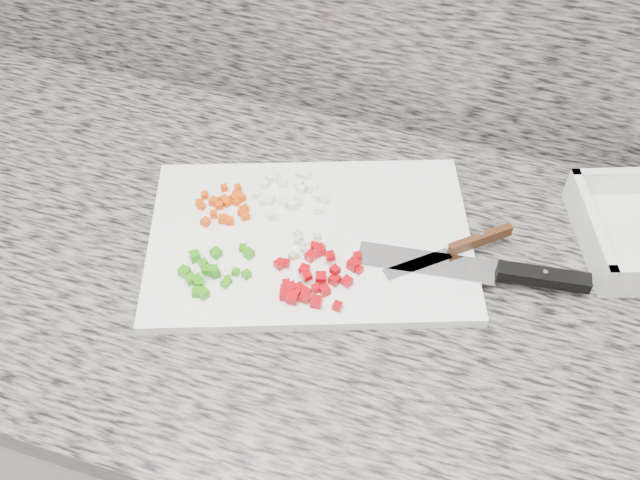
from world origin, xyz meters
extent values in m
cube|color=beige|center=(0.00, 1.44, 0.43)|extent=(3.92, 0.62, 0.86)
cube|color=slate|center=(0.00, 1.44, 0.88)|extent=(3.96, 0.64, 0.04)
cube|color=white|center=(-0.01, 1.47, 0.91)|extent=(0.48, 0.40, 0.01)
cube|color=#D53F04|center=(-0.12, 1.50, 0.92)|extent=(0.01, 0.01, 0.01)
cube|color=#D53F04|center=(-0.12, 1.46, 0.92)|extent=(0.01, 0.01, 0.01)
cube|color=#D53F04|center=(-0.10, 1.48, 0.92)|extent=(0.01, 0.01, 0.01)
cube|color=#D53F04|center=(-0.13, 1.49, 0.92)|extent=(0.02, 0.02, 0.01)
cube|color=#D53F04|center=(-0.16, 1.48, 0.92)|extent=(0.01, 0.01, 0.01)
cube|color=#D53F04|center=(-0.10, 1.49, 0.92)|extent=(0.01, 0.01, 0.01)
cube|color=#D53F04|center=(-0.14, 1.50, 0.92)|extent=(0.01, 0.01, 0.01)
cube|color=#D53F04|center=(-0.15, 1.49, 0.92)|extent=(0.01, 0.01, 0.01)
cube|color=#D53F04|center=(-0.14, 1.47, 0.92)|extent=(0.01, 0.01, 0.01)
cube|color=#D53F04|center=(-0.13, 1.52, 0.92)|extent=(0.01, 0.01, 0.01)
cube|color=#D53F04|center=(-0.10, 1.48, 0.92)|extent=(0.01, 0.01, 0.01)
cube|color=#D53F04|center=(-0.12, 1.50, 0.92)|extent=(0.01, 0.01, 0.01)
cube|color=#D53F04|center=(-0.14, 1.45, 0.92)|extent=(0.01, 0.01, 0.01)
cube|color=#D53F04|center=(-0.17, 1.48, 0.92)|extent=(0.01, 0.01, 0.01)
cube|color=#D53F04|center=(-0.15, 1.52, 0.92)|extent=(0.01, 0.01, 0.01)
cube|color=#D53F04|center=(-0.14, 1.49, 0.92)|extent=(0.01, 0.01, 0.01)
cube|color=#D53F04|center=(-0.17, 1.50, 0.92)|extent=(0.01, 0.01, 0.01)
cube|color=#D53F04|center=(-0.13, 1.51, 0.92)|extent=(0.01, 0.01, 0.01)
cube|color=#D53F04|center=(-0.12, 1.51, 0.92)|extent=(0.01, 0.01, 0.01)
cube|color=#D53F04|center=(-0.12, 1.46, 0.92)|extent=(0.01, 0.01, 0.01)
cube|color=#D53F04|center=(-0.11, 1.46, 0.92)|extent=(0.01, 0.01, 0.01)
cube|color=white|center=(-0.03, 1.56, 0.92)|extent=(0.01, 0.01, 0.01)
cube|color=white|center=(-0.06, 1.58, 0.92)|extent=(0.01, 0.01, 0.01)
cube|color=white|center=(-0.05, 1.52, 0.92)|extent=(0.02, 0.02, 0.01)
cube|color=white|center=(-0.10, 1.54, 0.92)|extent=(0.01, 0.01, 0.01)
cube|color=white|center=(-0.02, 1.54, 0.92)|extent=(0.02, 0.02, 0.01)
cube|color=white|center=(-0.04, 1.52, 0.93)|extent=(0.01, 0.01, 0.01)
cube|color=white|center=(-0.06, 1.52, 0.92)|extent=(0.01, 0.01, 0.01)
cube|color=white|center=(-0.10, 1.52, 0.92)|extent=(0.01, 0.01, 0.01)
cube|color=white|center=(-0.08, 1.51, 0.92)|extent=(0.01, 0.01, 0.01)
cube|color=white|center=(-0.04, 1.56, 0.92)|extent=(0.02, 0.02, 0.01)
cube|color=white|center=(-0.05, 1.57, 0.92)|extent=(0.01, 0.01, 0.01)
cube|color=white|center=(-0.07, 1.49, 0.92)|extent=(0.02, 0.02, 0.01)
cube|color=white|center=(-0.04, 1.55, 0.92)|extent=(0.01, 0.01, 0.01)
cube|color=white|center=(-0.03, 1.55, 0.92)|extent=(0.01, 0.01, 0.01)
cube|color=white|center=(-0.05, 1.55, 0.92)|extent=(0.02, 0.02, 0.01)
cube|color=white|center=(-0.08, 1.52, 0.92)|extent=(0.01, 0.01, 0.01)
cube|color=white|center=(-0.01, 1.54, 0.92)|extent=(0.01, 0.01, 0.01)
cube|color=white|center=(-0.09, 1.56, 0.92)|extent=(0.01, 0.01, 0.01)
cube|color=white|center=(-0.09, 1.51, 0.92)|extent=(0.02, 0.02, 0.01)
cube|color=white|center=(-0.02, 1.54, 0.92)|extent=(0.02, 0.02, 0.01)
cube|color=white|center=(-0.07, 1.55, 0.92)|extent=(0.01, 0.01, 0.01)
cube|color=white|center=(-0.01, 1.52, 0.92)|extent=(0.01, 0.01, 0.01)
cube|color=white|center=(-0.09, 1.55, 0.92)|extent=(0.02, 0.02, 0.01)
cube|color=white|center=(-0.01, 1.54, 0.92)|extent=(0.02, 0.02, 0.01)
cube|color=#26890C|center=(-0.13, 1.39, 0.92)|extent=(0.02, 0.02, 0.01)
cube|color=#26890C|center=(-0.08, 1.37, 0.92)|extent=(0.01, 0.01, 0.01)
cube|color=#26890C|center=(-0.10, 1.38, 0.92)|extent=(0.01, 0.01, 0.01)
cube|color=#26890C|center=(-0.08, 1.39, 0.92)|extent=(0.01, 0.01, 0.01)
cube|color=#26890C|center=(-0.10, 1.38, 0.93)|extent=(0.01, 0.01, 0.01)
cube|color=#26890C|center=(-0.12, 1.36, 0.92)|extent=(0.02, 0.02, 0.01)
cube|color=#26890C|center=(-0.14, 1.37, 0.92)|extent=(0.01, 0.01, 0.01)
cube|color=#26890C|center=(-0.07, 1.42, 0.92)|extent=(0.01, 0.01, 0.01)
cube|color=#26890C|center=(-0.08, 1.37, 0.92)|extent=(0.01, 0.01, 0.01)
cube|color=#26890C|center=(-0.11, 1.37, 0.93)|extent=(0.01, 0.01, 0.01)
cube|color=#26890C|center=(-0.10, 1.34, 0.92)|extent=(0.02, 0.02, 0.01)
cube|color=#26890C|center=(-0.12, 1.38, 0.93)|extent=(0.01, 0.01, 0.01)
cube|color=#26890C|center=(-0.11, 1.36, 0.92)|extent=(0.01, 0.01, 0.01)
cube|color=#26890C|center=(-0.11, 1.41, 0.92)|extent=(0.02, 0.02, 0.01)
cube|color=#26890C|center=(-0.11, 1.34, 0.92)|extent=(0.01, 0.01, 0.01)
cube|color=#26890C|center=(-0.06, 1.39, 0.92)|extent=(0.01, 0.01, 0.01)
cube|color=#26890C|center=(-0.10, 1.35, 0.92)|extent=(0.01, 0.01, 0.01)
cube|color=#26890C|center=(-0.08, 1.43, 0.92)|extent=(0.01, 0.01, 0.01)
cube|color=#26890C|center=(-0.12, 1.36, 0.92)|extent=(0.02, 0.02, 0.01)
cube|color=#AB020A|center=(0.00, 1.46, 0.92)|extent=(0.01, 0.01, 0.01)
cube|color=#AB020A|center=(0.04, 1.39, 0.92)|extent=(0.02, 0.02, 0.01)
cube|color=#AB020A|center=(0.01, 1.40, 0.93)|extent=(0.02, 0.02, 0.01)
cube|color=#AB020A|center=(0.00, 1.38, 0.92)|extent=(0.02, 0.02, 0.01)
cube|color=#AB020A|center=(0.03, 1.41, 0.92)|extent=(0.02, 0.02, 0.01)
cube|color=#AB020A|center=(0.01, 1.45, 0.92)|extent=(0.02, 0.02, 0.01)
cube|color=#AB020A|center=(0.06, 1.38, 0.92)|extent=(0.01, 0.01, 0.01)
cube|color=#AB020A|center=(0.06, 1.44, 0.92)|extent=(0.02, 0.02, 0.01)
cube|color=#AB020A|center=(0.07, 1.44, 0.92)|extent=(0.01, 0.01, 0.01)
cube|color=#AB020A|center=(-0.02, 1.42, 0.92)|extent=(0.01, 0.01, 0.01)
cube|color=#AB020A|center=(0.01, 1.41, 0.93)|extent=(0.01, 0.01, 0.01)
cube|color=#AB020A|center=(-0.01, 1.39, 0.92)|extent=(0.01, 0.01, 0.01)
cube|color=#AB020A|center=(0.03, 1.44, 0.93)|extent=(0.02, 0.02, 0.01)
cube|color=#AB020A|center=(0.06, 1.45, 0.92)|extent=(0.01, 0.01, 0.01)
cube|color=#AB020A|center=(0.00, 1.38, 0.92)|extent=(0.02, 0.02, 0.01)
cube|color=#AB020A|center=(0.06, 1.41, 0.92)|extent=(0.01, 0.01, 0.01)
cube|color=#AB020A|center=(0.03, 1.37, 0.92)|extent=(0.01, 0.01, 0.01)
cube|color=#AB020A|center=(0.04, 1.41, 0.92)|extent=(0.01, 0.01, 0.01)
cube|color=#AB020A|center=(-0.03, 1.41, 0.92)|extent=(0.02, 0.02, 0.01)
cube|color=#AB020A|center=(-0.01, 1.37, 0.92)|extent=(0.01, 0.01, 0.01)
cube|color=#AB020A|center=(-0.01, 1.38, 0.92)|extent=(0.02, 0.02, 0.01)
cube|color=#AB020A|center=(0.02, 1.38, 0.92)|extent=(0.01, 0.01, 0.01)
cube|color=#AB020A|center=(0.02, 1.38, 0.92)|extent=(0.01, 0.01, 0.01)
cube|color=#AB020A|center=(0.00, 1.44, 0.92)|extent=(0.01, 0.01, 0.01)
cube|color=#AB020A|center=(0.00, 1.37, 0.92)|extent=(0.01, 0.01, 0.01)
cube|color=#AB020A|center=(0.04, 1.42, 0.93)|extent=(0.01, 0.01, 0.01)
cube|color=#AB020A|center=(0.01, 1.39, 0.92)|extent=(0.01, 0.01, 0.01)
cube|color=#AB020A|center=(0.03, 1.39, 0.92)|extent=(0.01, 0.01, 0.01)
cube|color=#AB020A|center=(0.00, 1.37, 0.92)|extent=(0.01, 0.01, 0.01)
cube|color=beige|center=(-0.01, 1.45, 0.92)|extent=(0.01, 0.01, 0.01)
cube|color=beige|center=(-0.02, 1.46, 0.92)|extent=(0.01, 0.01, 0.01)
cube|color=beige|center=(-0.01, 1.45, 0.92)|extent=(0.01, 0.01, 0.01)
cube|color=beige|center=(0.00, 1.46, 0.92)|extent=(0.01, 0.01, 0.00)
cube|color=beige|center=(-0.01, 1.44, 0.92)|extent=(0.01, 0.01, 0.00)
cube|color=beige|center=(-0.02, 1.47, 0.92)|extent=(0.01, 0.01, 0.01)
cube|color=beige|center=(0.00, 1.47, 0.92)|extent=(0.01, 0.01, 0.00)
cube|color=beige|center=(0.00, 1.44, 0.92)|extent=(0.01, 0.01, 0.00)
cube|color=beige|center=(-0.01, 1.45, 0.92)|extent=(0.01, 0.01, 0.01)
cube|color=beige|center=(0.00, 1.46, 0.92)|extent=(0.01, 0.01, 0.01)
cube|color=beige|center=(-0.02, 1.46, 0.92)|extent=(0.01, 0.01, 0.01)
cube|color=beige|center=(-0.02, 1.43, 0.92)|extent=(0.01, 0.01, 0.01)
cube|color=beige|center=(0.00, 1.44, 0.92)|extent=(0.01, 0.01, 0.01)
cube|color=beige|center=(0.01, 1.45, 0.92)|extent=(0.01, 0.01, 0.01)
cube|color=beige|center=(0.00, 1.47, 0.92)|extent=(0.01, 0.01, 0.01)
cube|color=beige|center=(0.01, 1.46, 0.92)|extent=(0.01, 0.01, 0.01)
cube|color=#B8BABE|center=(0.15, 1.47, 0.92)|extent=(0.18, 0.06, 0.00)
cube|color=black|center=(0.29, 1.49, 0.92)|extent=(0.11, 0.03, 0.02)
cylinder|color=#B8BABE|center=(0.29, 1.49, 0.93)|extent=(0.01, 0.01, 0.00)
cube|color=#B8BABE|center=(0.14, 1.47, 0.92)|extent=(0.08, 0.07, 0.00)
cube|color=#4B2412|center=(0.20, 1.53, 0.92)|extent=(0.07, 0.07, 0.02)
cylinder|color=#B8BABE|center=(0.20, 1.53, 0.93)|extent=(0.01, 0.01, 0.00)
cube|color=white|center=(0.33, 1.58, 0.93)|extent=(0.07, 0.17, 0.04)
camera|label=1|loc=(0.19, 0.90, 1.61)|focal=40.00mm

